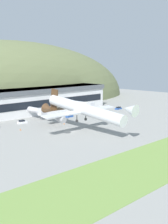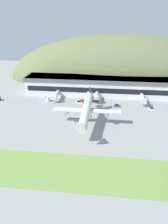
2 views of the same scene
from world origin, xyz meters
The scene contains 14 objects.
ground_plane centered at (0.00, 0.00, 0.00)m, with size 320.54×320.54×0.00m, color gray.
grass_strip_foreground centered at (0.00, -42.35, 0.04)m, with size 288.48×21.90×0.08m, color #759947.
hill_backdrop centered at (27.17, 87.29, 0.00)m, with size 206.19×75.72×79.90m, color #667047.
terminal_building centered at (7.69, 45.90, 7.40)m, with size 107.64×18.33×13.06m.
jetway_0 centered at (-20.82, 29.90, 3.99)m, with size 3.38×13.25×5.43m.
jetway_1 centered at (7.09, 30.72, 3.99)m, with size 3.38×11.74×5.43m.
jetway_2 centered at (37.83, 29.88, 3.99)m, with size 3.38×13.30×5.43m.
cargo_airplane centered at (3.78, -2.81, 8.57)m, with size 36.42×48.47×11.82m.
service_car_1 centered at (20.73, 23.60, 0.69)m, with size 3.98×2.05×1.68m.
service_car_2 centered at (-4.17, 26.91, 0.67)m, with size 4.44×2.02×1.62m.
service_car_3 centered at (42.18, 21.39, 0.63)m, with size 3.80×1.94×1.53m.
fuel_truck centered at (-28.89, 27.67, 1.51)m, with size 6.81×2.43×3.17m.
traffic_cone_0 centered at (-12.37, 16.03, 0.28)m, with size 0.52×0.52×0.58m.
traffic_cone_1 centered at (7.85, 12.77, 0.28)m, with size 0.52×0.52×0.58m.
Camera 2 is at (14.91, -108.02, 55.27)m, focal length 35.00 mm.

